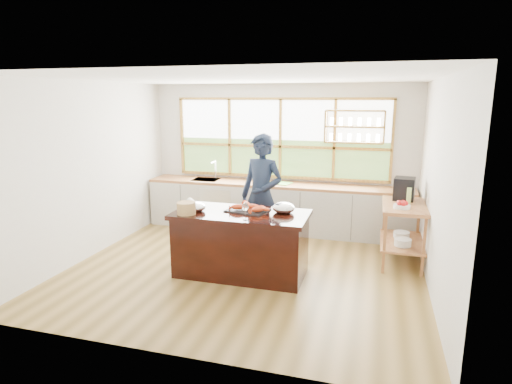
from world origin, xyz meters
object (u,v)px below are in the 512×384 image
at_px(island, 241,243).
at_px(espresso_machine, 404,189).
at_px(wicker_basket, 186,208).
at_px(cook, 262,196).

distance_m(island, espresso_machine, 2.68).
distance_m(espresso_machine, wicker_basket, 3.34).
relative_size(espresso_machine, wicker_basket, 1.35).
bearing_deg(espresso_machine, island, -139.71).
bearing_deg(wicker_basket, island, 21.43).
relative_size(island, wicker_basket, 7.24).
xyz_separation_m(cook, wicker_basket, (-0.77, -1.06, 0.02)).
bearing_deg(espresso_machine, wicker_basket, -142.25).
xyz_separation_m(island, cook, (0.08, 0.79, 0.51)).
bearing_deg(wicker_basket, cook, 54.03).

